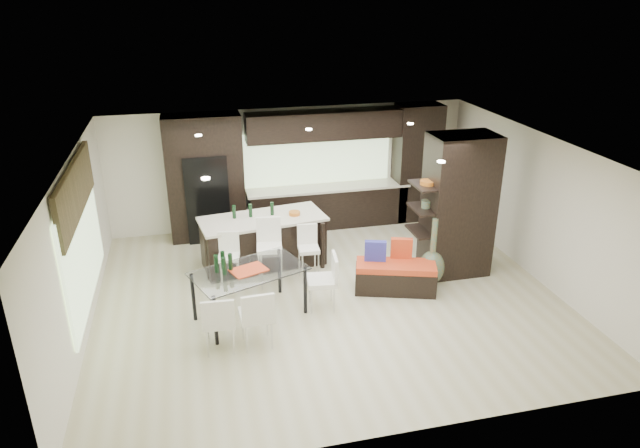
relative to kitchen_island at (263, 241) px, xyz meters
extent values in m
plane|color=#C3BC95|center=(0.93, -1.52, -0.50)|extent=(8.00, 8.00, 0.00)
cube|color=silver|center=(0.93, 1.98, 0.85)|extent=(8.00, 0.02, 2.70)
cube|color=silver|center=(-3.07, -1.52, 0.85)|extent=(0.02, 7.00, 2.70)
cube|color=silver|center=(4.93, -1.52, 0.85)|extent=(0.02, 7.00, 2.70)
cube|color=white|center=(0.93, -1.52, 2.20)|extent=(8.00, 7.00, 0.02)
cube|color=#B2D199|center=(-3.03, -1.32, 0.85)|extent=(0.04, 3.20, 1.90)
cube|color=#B2D199|center=(1.53, 1.94, 1.05)|extent=(3.40, 0.04, 1.20)
cube|color=brown|center=(-3.00, -1.32, 1.75)|extent=(0.08, 3.00, 0.80)
cube|color=white|center=(0.93, -1.27, 2.18)|extent=(4.00, 3.00, 0.02)
cube|color=black|center=(1.43, 1.65, 0.85)|extent=(6.80, 0.68, 2.70)
cube|color=black|center=(-0.97, 1.60, 0.45)|extent=(0.90, 0.68, 1.90)
cube|color=black|center=(3.53, -1.12, 0.85)|extent=(1.20, 0.80, 2.70)
cube|color=black|center=(0.00, 0.00, 0.00)|extent=(2.52, 1.36, 1.00)
cube|color=white|center=(-0.74, -0.80, -0.08)|extent=(0.43, 0.43, 0.85)
cube|color=white|center=(0.00, -0.84, 0.01)|extent=(0.51, 0.51, 1.02)
cube|color=white|center=(0.74, -0.80, -0.08)|extent=(0.40, 0.40, 0.85)
cube|color=black|center=(2.16, -1.61, -0.22)|extent=(1.53, 0.97, 0.55)
cube|color=white|center=(-0.49, -1.87, -0.07)|extent=(2.03, 1.58, 0.86)
cube|color=white|center=(-0.49, -2.70, -0.04)|extent=(0.51, 0.51, 0.91)
cube|color=white|center=(-1.05, -2.70, -0.06)|extent=(0.51, 0.51, 0.89)
cube|color=white|center=(0.73, -1.87, -0.05)|extent=(0.55, 0.55, 0.90)
camera|label=1|loc=(-1.27, -10.15, 4.64)|focal=32.00mm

